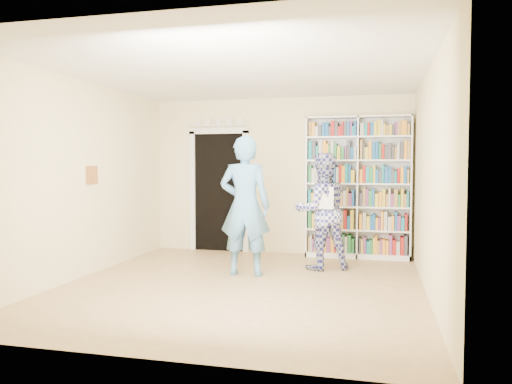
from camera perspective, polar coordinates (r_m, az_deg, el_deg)
floor at (r=6.46m, az=-1.68°, el=-10.67°), size 5.00×5.00×0.00m
ceiling at (r=6.38m, az=-1.72°, el=13.60°), size 5.00×5.00×0.00m
wall_back at (r=8.71m, az=2.69°, el=1.84°), size 4.50×0.00×4.50m
wall_left at (r=7.21m, az=-19.21°, el=1.43°), size 0.00×5.00×5.00m
wall_right at (r=6.08m, az=19.21°, el=1.17°), size 0.00×5.00×5.00m
bookshelf at (r=8.40m, az=11.55°, el=0.60°), size 1.70×0.32×2.34m
doorway at (r=8.97m, az=-4.25°, el=0.78°), size 1.10×0.08×2.43m
wall_art at (r=7.37m, az=-18.24°, el=1.87°), size 0.03×0.25×0.25m
man_blue at (r=6.93m, az=-1.27°, el=-1.60°), size 0.73×0.50×1.94m
man_plaid at (r=7.42m, az=7.55°, el=-2.19°), size 1.02×0.92×1.72m
paper_sheet at (r=7.15m, az=7.96°, el=-0.69°), size 0.22×0.01×0.32m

